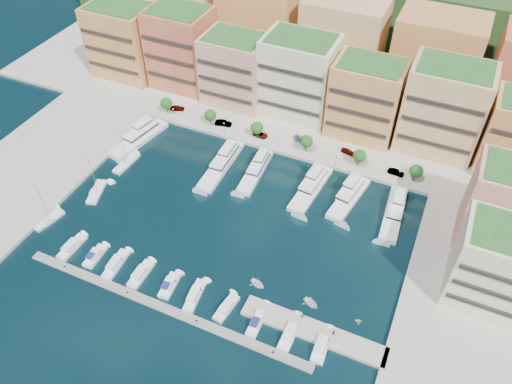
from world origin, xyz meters
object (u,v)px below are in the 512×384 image
tender_0 (258,284)px  tree_5 (416,171)px  tree_4 (360,156)px  car_3 (302,140)px  yacht_0 (140,136)px  car_4 (348,152)px  cruiser_2 (116,264)px  sailboat_2 (126,164)px  yacht_5 (350,195)px  tender_2 (311,303)px  lamppost_4 (399,175)px  car_5 (396,172)px  cruiser_3 (141,274)px  cruiser_8 (290,333)px  sailboat_1 (97,192)px  lamppost_3 (337,157)px  tree_0 (166,103)px  lamppost_2 (278,141)px  person_1 (334,332)px  cruiser_1 (95,256)px  cruiser_7 (258,321)px  car_2 (260,134)px  cruiser_5 (195,296)px  cruiser_0 (72,247)px  cruiser_4 (169,286)px  cruiser_9 (321,346)px  yacht_2 (223,162)px  lamppost_1 (224,126)px  tree_1 (210,115)px  yacht_6 (395,211)px  sailboat_0 (49,220)px  lamppost_0 (174,112)px  cruiser_6 (226,308)px  car_0 (177,108)px  person_0 (303,315)px  yacht_4 (312,186)px  tender_3 (358,321)px  tree_3 (307,141)px

tender_0 → tree_5: bearing=-9.8°
tree_4 → car_3: size_ratio=1.04×
yacht_0 → car_4: bearing=16.9°
cruiser_2 → sailboat_2: bearing=121.0°
yacht_5 → tender_2: size_ratio=4.88×
yacht_0 → yacht_5: size_ratio=1.15×
lamppost_4 → car_5: bearing=112.2°
car_5 → cruiser_3: bearing=146.5°
tree_4 → cruiser_8: size_ratio=0.62×
sailboat_1 → lamppost_3: bearing=33.2°
tree_0 → lamppost_2: 40.08m
person_1 → cruiser_1: bearing=7.3°
cruiser_7 → tender_0: 9.70m
tree_4 → car_2: tree_4 is taller
lamppost_3 → cruiser_5: bearing=-105.5°
car_2 → sailboat_2: bearing=138.8°
cruiser_0 → car_5: 89.07m
cruiser_4 → car_2: bearing=93.1°
cruiser_3 → cruiser_7: cruiser_7 is taller
cruiser_9 → sailboat_1: sailboat_1 is taller
yacht_2 → lamppost_1: bearing=114.4°
tree_1 → cruiser_4: (19.87, -58.09, -4.17)m
yacht_6 → car_3: size_ratio=3.77×
tree_0 → tree_1: same height
tree_4 → sailboat_0: sailboat_0 is taller
tree_1 → cruiser_3: (12.05, -58.09, -4.20)m
lamppost_2 → sailboat_2: 45.16m
lamppost_0 → cruiser_6: lamppost_0 is taller
car_0 → person_1: person_1 is taller
tender_0 → car_4: car_4 is taller
cruiser_4 → tender_0: (18.33, 8.82, -0.17)m
lamppost_0 → person_1: (70.21, -52.55, -2.00)m
car_4 → tender_2: bearing=-159.8°
tree_0 → person_0: size_ratio=3.08×
yacht_5 → yacht_6: 12.47m
sailboat_1 → sailboat_2: 13.46m
lamppost_1 → tender_2: lamppost_1 is taller
car_4 → cruiser_7: bearing=-169.3°
yacht_0 → tender_0: 65.28m
cruiser_8 → yacht_4: bearing=103.8°
sailboat_0 → car_3: bearing=49.1°
tender_3 → car_3: size_ratio=0.29×
tender_2 → tree_3: bearing=43.9°
person_0 → yacht_2: bearing=39.4°
cruiser_7 → yacht_2: bearing=125.2°
tree_3 → cruiser_2: size_ratio=0.62×
cruiser_9 → car_0: bearing=139.3°
sailboat_0 → lamppost_4: bearing=32.5°
tree_4 → cruiser_3: size_ratio=0.69×
cruiser_6 → lamppost_2: bearing=100.7°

